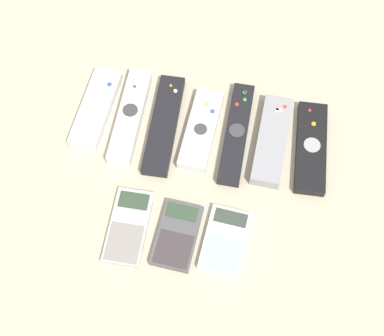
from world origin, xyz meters
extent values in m
plane|color=#B2A88E|center=(0.00, 0.00, 0.00)|extent=(3.00, 3.00, 0.00)
cube|color=silver|center=(-0.21, 0.13, 0.01)|extent=(0.06, 0.18, 0.02)
cylinder|color=blue|center=(-0.20, 0.18, 0.02)|extent=(0.01, 0.01, 0.00)
cylinder|color=silver|center=(-0.21, 0.20, 0.02)|extent=(0.01, 0.01, 0.00)
cube|color=white|center=(-0.14, 0.13, 0.01)|extent=(0.05, 0.21, 0.03)
cylinder|color=#38383D|center=(-0.14, 0.13, 0.03)|extent=(0.03, 0.03, 0.00)
cylinder|color=red|center=(-0.15, 0.19, 0.03)|extent=(0.01, 0.01, 0.00)
cylinder|color=silver|center=(-0.13, 0.20, 0.03)|extent=(0.01, 0.01, 0.00)
cube|color=black|center=(-0.07, 0.12, 0.01)|extent=(0.06, 0.22, 0.02)
cylinder|color=silver|center=(-0.07, 0.20, 0.02)|extent=(0.01, 0.01, 0.00)
cylinder|color=orange|center=(-0.08, 0.21, 0.02)|extent=(0.01, 0.01, 0.00)
cube|color=silver|center=(0.00, 0.13, 0.01)|extent=(0.06, 0.17, 0.02)
cylinder|color=#38383D|center=(0.00, 0.12, 0.02)|extent=(0.02, 0.02, 0.00)
cylinder|color=yellow|center=(0.00, 0.18, 0.02)|extent=(0.01, 0.01, 0.00)
cylinder|color=blue|center=(0.01, 0.16, 0.02)|extent=(0.01, 0.01, 0.00)
cylinder|color=silver|center=(0.00, 0.19, 0.02)|extent=(0.01, 0.01, 0.00)
cube|color=black|center=(0.07, 0.13, 0.01)|extent=(0.04, 0.22, 0.02)
cylinder|color=#38383D|center=(0.07, 0.13, 0.02)|extent=(0.03, 0.03, 0.00)
cylinder|color=green|center=(0.07, 0.22, 0.02)|extent=(0.01, 0.01, 0.00)
cylinder|color=silver|center=(0.07, 0.22, 0.02)|extent=(0.01, 0.01, 0.00)
cylinder|color=green|center=(0.07, 0.20, 0.02)|extent=(0.01, 0.01, 0.00)
cylinder|color=red|center=(0.06, 0.19, 0.02)|extent=(0.01, 0.01, 0.00)
cube|color=gray|center=(0.14, 0.13, 0.01)|extent=(0.06, 0.19, 0.02)
cylinder|color=silver|center=(0.14, 0.19, 0.02)|extent=(0.01, 0.01, 0.00)
cylinder|color=red|center=(0.15, 0.20, 0.02)|extent=(0.01, 0.01, 0.00)
cylinder|color=silver|center=(0.14, 0.19, 0.02)|extent=(0.01, 0.01, 0.00)
cylinder|color=red|center=(0.14, 0.19, 0.02)|extent=(0.01, 0.01, 0.00)
cube|color=black|center=(0.21, 0.13, 0.01)|extent=(0.07, 0.19, 0.02)
cylinder|color=#99999E|center=(0.21, 0.13, 0.02)|extent=(0.03, 0.03, 0.00)
cylinder|color=red|center=(0.20, 0.21, 0.02)|extent=(0.01, 0.01, 0.00)
cylinder|color=orange|center=(0.21, 0.18, 0.02)|extent=(0.01, 0.01, 0.00)
cube|color=#B2B2B7|center=(-0.09, -0.09, 0.01)|extent=(0.07, 0.14, 0.01)
cube|color=#2D422D|center=(-0.09, -0.04, 0.01)|extent=(0.05, 0.03, 0.00)
cube|color=gray|center=(-0.09, -0.12, 0.01)|extent=(0.06, 0.07, 0.00)
cube|color=#4C4C51|center=(0.00, -0.09, 0.01)|extent=(0.07, 0.12, 0.01)
cube|color=#2D422D|center=(0.00, -0.05, 0.01)|extent=(0.06, 0.03, 0.00)
cube|color=#3A3135|center=(0.00, -0.12, 0.01)|extent=(0.06, 0.06, 0.00)
cube|color=silver|center=(0.08, -0.08, 0.01)|extent=(0.08, 0.12, 0.01)
cube|color=#333D33|center=(0.09, -0.04, 0.01)|extent=(0.06, 0.03, 0.00)
cube|color=#96A9AF|center=(0.08, -0.11, 0.01)|extent=(0.07, 0.06, 0.00)
camera|label=1|loc=(0.09, -0.39, 0.89)|focal=50.00mm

